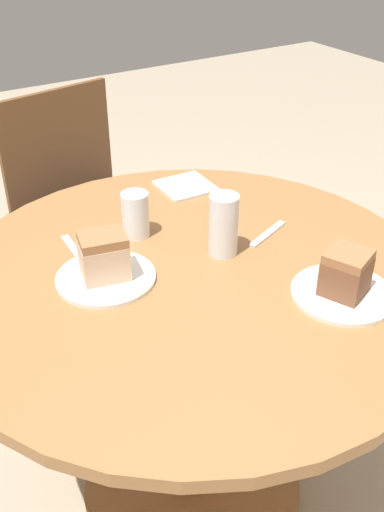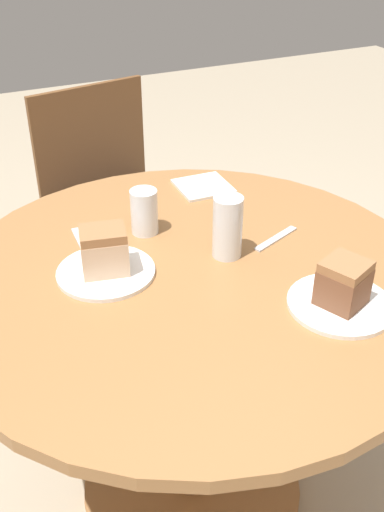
{
  "view_description": "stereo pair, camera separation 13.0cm",
  "coord_description": "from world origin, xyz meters",
  "px_view_note": "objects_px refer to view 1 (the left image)",
  "views": [
    {
      "loc": [
        -0.58,
        -0.93,
        1.49
      ],
      "look_at": [
        0.0,
        0.0,
        0.79
      ],
      "focal_mm": 42.0,
      "sensor_mm": 36.0,
      "label": 1
    },
    {
      "loc": [
        -0.47,
        -1.0,
        1.49
      ],
      "look_at": [
        0.0,
        0.0,
        0.79
      ],
      "focal_mm": 42.0,
      "sensor_mm": 36.0,
      "label": 2
    }
  ],
  "objects_px": {
    "plate_near": "(106,278)",
    "cake_slice_far": "(346,273)",
    "cake_slice_near": "(104,256)",
    "glass_lemonade": "(223,229)",
    "plate_far": "(343,294)",
    "chair": "(85,208)",
    "glass_water": "(136,217)"
  },
  "relations": [
    {
      "from": "plate_near",
      "to": "glass_water",
      "type": "xyz_separation_m",
      "value": [
        0.15,
        0.14,
        0.04
      ]
    },
    {
      "from": "cake_slice_near",
      "to": "glass_water",
      "type": "distance_m",
      "value": 0.2
    },
    {
      "from": "plate_far",
      "to": "glass_lemonade",
      "type": "relative_size",
      "value": 1.46
    },
    {
      "from": "cake_slice_near",
      "to": "chair",
      "type": "bearing_deg",
      "value": 71.17
    },
    {
      "from": "chair",
      "to": "cake_slice_far",
      "type": "xyz_separation_m",
      "value": [
        0.11,
        -1.13,
        0.33
      ]
    },
    {
      "from": "plate_far",
      "to": "cake_slice_far",
      "type": "xyz_separation_m",
      "value": [
        -0.0,
        0.0,
        0.05
      ]
    },
    {
      "from": "cake_slice_near",
      "to": "glass_water",
      "type": "height_order",
      "value": "same"
    },
    {
      "from": "cake_slice_near",
      "to": "glass_water",
      "type": "bearing_deg",
      "value": 42.96
    },
    {
      "from": "cake_slice_far",
      "to": "glass_lemonade",
      "type": "distance_m",
      "value": 0.3
    },
    {
      "from": "plate_near",
      "to": "plate_far",
      "type": "relative_size",
      "value": 1.01
    },
    {
      "from": "cake_slice_near",
      "to": "glass_lemonade",
      "type": "relative_size",
      "value": 0.77
    },
    {
      "from": "cake_slice_far",
      "to": "glass_lemonade",
      "type": "relative_size",
      "value": 0.77
    },
    {
      "from": "chair",
      "to": "glass_water",
      "type": "distance_m",
      "value": 0.77
    },
    {
      "from": "plate_far",
      "to": "cake_slice_far",
      "type": "height_order",
      "value": "cake_slice_far"
    },
    {
      "from": "plate_near",
      "to": "glass_lemonade",
      "type": "height_order",
      "value": "glass_lemonade"
    },
    {
      "from": "plate_far",
      "to": "glass_lemonade",
      "type": "xyz_separation_m",
      "value": [
        -0.12,
        0.27,
        0.06
      ]
    },
    {
      "from": "chair",
      "to": "glass_water",
      "type": "xyz_separation_m",
      "value": [
        -0.13,
        -0.68,
        0.32
      ]
    },
    {
      "from": "glass_lemonade",
      "to": "glass_water",
      "type": "relative_size",
      "value": 1.31
    },
    {
      "from": "cake_slice_near",
      "to": "glass_lemonade",
      "type": "bearing_deg",
      "value": -8.86
    },
    {
      "from": "glass_water",
      "to": "chair",
      "type": "bearing_deg",
      "value": 78.94
    },
    {
      "from": "glass_lemonade",
      "to": "cake_slice_far",
      "type": "bearing_deg",
      "value": -66.88
    },
    {
      "from": "chair",
      "to": "cake_slice_near",
      "type": "relative_size",
      "value": 7.7
    },
    {
      "from": "plate_near",
      "to": "cake_slice_far",
      "type": "relative_size",
      "value": 1.93
    },
    {
      "from": "glass_lemonade",
      "to": "cake_slice_near",
      "type": "bearing_deg",
      "value": 171.14
    },
    {
      "from": "glass_water",
      "to": "glass_lemonade",
      "type": "bearing_deg",
      "value": -53.6
    },
    {
      "from": "plate_near",
      "to": "cake_slice_near",
      "type": "xyz_separation_m",
      "value": [
        0.0,
        -0.0,
        0.06
      ]
    },
    {
      "from": "chair",
      "to": "glass_lemonade",
      "type": "bearing_deg",
      "value": -100.47
    },
    {
      "from": "plate_far",
      "to": "cake_slice_near",
      "type": "bearing_deg",
      "value": 141.29
    },
    {
      "from": "chair",
      "to": "glass_water",
      "type": "height_order",
      "value": "chair"
    },
    {
      "from": "chair",
      "to": "plate_near",
      "type": "distance_m",
      "value": 0.91
    },
    {
      "from": "plate_far",
      "to": "glass_water",
      "type": "distance_m",
      "value": 0.52
    },
    {
      "from": "plate_far",
      "to": "glass_water",
      "type": "relative_size",
      "value": 1.92
    }
  ]
}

